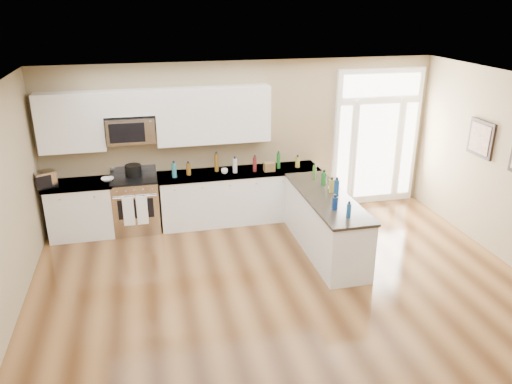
{
  "coord_description": "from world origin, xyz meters",
  "views": [
    {
      "loc": [
        -1.75,
        -4.47,
        3.8
      ],
      "look_at": [
        -0.25,
        2.0,
        1.19
      ],
      "focal_mm": 35.0,
      "sensor_mm": 36.0,
      "label": 1
    }
  ],
  "objects_px": {
    "stockpot": "(133,170)",
    "toaster_oven": "(45,179)",
    "peninsula_cabinet": "(325,225)",
    "kitchen_range": "(136,204)"
  },
  "relations": [
    {
      "from": "peninsula_cabinet",
      "to": "stockpot",
      "type": "distance_m",
      "value": 3.35
    },
    {
      "from": "peninsula_cabinet",
      "to": "kitchen_range",
      "type": "bearing_deg",
      "value": 153.48
    },
    {
      "from": "peninsula_cabinet",
      "to": "kitchen_range",
      "type": "xyz_separation_m",
      "value": [
        -2.9,
        1.45,
        0.04
      ]
    },
    {
      "from": "stockpot",
      "to": "toaster_oven",
      "type": "height_order",
      "value": "toaster_oven"
    },
    {
      "from": "stockpot",
      "to": "toaster_oven",
      "type": "xyz_separation_m",
      "value": [
        -1.38,
        -0.2,
        0.02
      ]
    },
    {
      "from": "peninsula_cabinet",
      "to": "kitchen_range",
      "type": "distance_m",
      "value": 3.24
    },
    {
      "from": "stockpot",
      "to": "kitchen_range",
      "type": "bearing_deg",
      "value": -92.54
    },
    {
      "from": "toaster_oven",
      "to": "peninsula_cabinet",
      "type": "bearing_deg",
      "value": -42.58
    },
    {
      "from": "toaster_oven",
      "to": "stockpot",
      "type": "bearing_deg",
      "value": -16.56
    },
    {
      "from": "peninsula_cabinet",
      "to": "stockpot",
      "type": "xyz_separation_m",
      "value": [
        -2.9,
        1.56,
        0.62
      ]
    }
  ]
}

